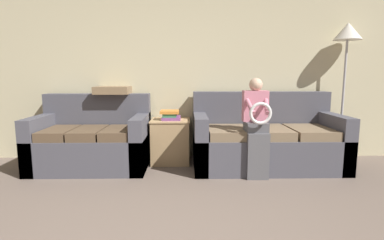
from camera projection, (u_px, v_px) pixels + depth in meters
wall_back at (171, 70)px, 4.27m from camera, size 6.72×0.06×2.55m
couch_main at (265, 141)px, 3.94m from camera, size 1.89×0.92×0.97m
couch_side at (93, 142)px, 3.91m from camera, size 1.43×0.88×0.94m
child_left_seated at (256, 123)px, 3.50m from camera, size 0.30×0.37×1.16m
side_shelf at (171, 140)px, 4.12m from camera, size 0.53×0.49×0.60m
book_stack at (170, 115)px, 4.06m from camera, size 0.27×0.30×0.13m
floor_lamp at (347, 41)px, 4.03m from camera, size 0.37×0.37×1.89m
throw_pillow at (113, 90)px, 4.11m from camera, size 0.46×0.46×0.10m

